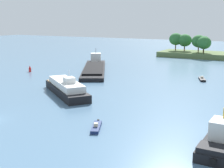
% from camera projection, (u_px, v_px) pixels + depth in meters
% --- Properties ---
extents(fishing_skiff, '(2.96, 4.75, 0.96)m').
position_uv_depth(fishing_skiff, '(96.00, 127.00, 43.72)').
color(fishing_skiff, navy).
rests_on(fishing_skiff, ground).
extents(small_motorboat, '(2.91, 5.08, 0.97)m').
position_uv_depth(small_motorboat, '(202.00, 79.00, 78.72)').
color(small_motorboat, black).
rests_on(small_motorboat, ground).
extents(cargo_barge, '(22.51, 32.65, 5.55)m').
position_uv_depth(cargo_barge, '(94.00, 68.00, 93.81)').
color(cargo_barge, black).
rests_on(cargo_barge, ground).
extents(tugboat, '(4.41, 9.11, 4.98)m').
position_uv_depth(tugboat, '(222.00, 142.00, 35.64)').
color(tugboat, black).
rests_on(tugboat, ground).
extents(white_riverboat, '(16.98, 14.05, 5.36)m').
position_uv_depth(white_riverboat, '(66.00, 88.00, 63.56)').
color(white_riverboat, black).
rests_on(white_riverboat, ground).
extents(channel_buoy_red, '(0.70, 0.70, 1.90)m').
position_uv_depth(channel_buoy_red, '(30.00, 69.00, 91.13)').
color(channel_buoy_red, red).
rests_on(channel_buoy_red, ground).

